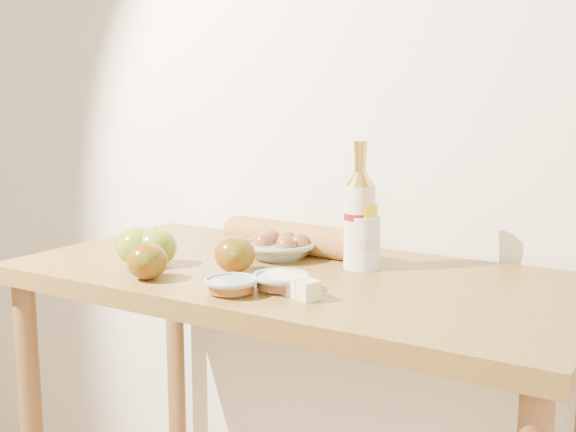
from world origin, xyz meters
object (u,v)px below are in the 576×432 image
object	(u,v)px
table	(295,328)
egg_bowl	(280,248)
bourbon_bottle	(359,217)
baguette	(297,238)
cream_bottle	(364,239)

from	to	relation	value
table	egg_bowl	world-z (taller)	egg_bowl
table	bourbon_bottle	bearing A→B (deg)	42.61
bourbon_bottle	baguette	distance (m)	0.21
bourbon_bottle	baguette	bearing A→B (deg)	174.01
egg_bowl	bourbon_bottle	bearing A→B (deg)	3.12
cream_bottle	baguette	world-z (taller)	cream_bottle
baguette	egg_bowl	bearing A→B (deg)	-91.47
cream_bottle	egg_bowl	distance (m)	0.21
bourbon_bottle	cream_bottle	bearing A→B (deg)	17.77
cream_bottle	baguette	bearing A→B (deg)	143.48
bourbon_bottle	cream_bottle	world-z (taller)	bourbon_bottle
table	baguette	size ratio (longest dim) A/B	2.80
cream_bottle	egg_bowl	size ratio (longest dim) A/B	0.79
table	baguette	world-z (taller)	baguette
cream_bottle	table	bearing A→B (deg)	-160.79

